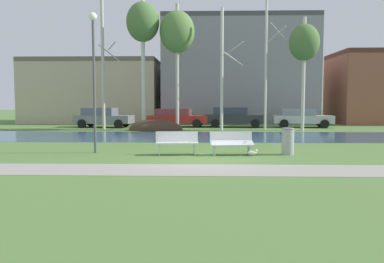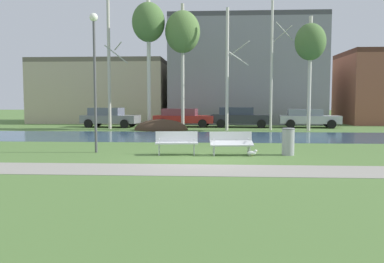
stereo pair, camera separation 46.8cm
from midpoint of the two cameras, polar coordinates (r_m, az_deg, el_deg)
ground_plane at (r=23.77m, az=2.91°, el=-0.43°), size 120.00×120.00×0.00m
paved_path_strip at (r=11.71m, az=2.43°, el=-5.55°), size 60.00×1.97×0.01m
river_band at (r=22.42m, az=2.89°, el=-0.72°), size 80.00×6.55×0.01m
soil_mound at (r=27.23m, az=-3.97°, el=0.19°), size 3.70×2.42×1.50m
bench_left at (r=14.92m, az=-1.33°, el=-1.55°), size 1.65×0.71×0.87m
bench_right at (r=14.90m, az=6.56°, el=-1.59°), size 1.65×0.71×0.87m
trash_bin at (r=15.30m, az=14.52°, el=-1.35°), size 0.48×0.48×1.01m
seagull at (r=14.74m, az=9.56°, el=-3.03°), size 0.40×0.15×0.25m
streetlamp at (r=15.95m, az=-13.02°, el=9.95°), size 0.32×0.32×5.39m
birch_far_left at (r=28.81m, az=-11.35°, el=9.60°), size 1.50×2.35×9.21m
birch_left at (r=28.39m, az=-5.79°, el=15.14°), size 2.26×2.26×9.50m
birch_center_left at (r=28.05m, az=-0.87°, el=14.01°), size 2.40×2.40×8.64m
birch_center at (r=27.10m, az=5.68°, el=8.98°), size 1.57×2.88×8.20m
birch_center_right at (r=27.85m, az=11.94°, el=9.67°), size 1.49×2.69×8.98m
birch_right at (r=27.76m, az=17.12°, el=12.06°), size 2.01×2.01×7.52m
parked_van_nearest_grey at (r=30.76m, az=-11.37°, el=2.06°), size 4.41×2.34×1.48m
parked_sedan_second_red at (r=30.61m, az=-0.85°, el=2.09°), size 4.78×2.40×1.40m
parked_hatch_third_dark at (r=30.42m, az=7.37°, el=2.12°), size 4.68×2.44×1.51m
parked_wagon_fourth_silver at (r=31.02m, az=16.78°, el=1.91°), size 4.54×2.29×1.38m
building_beige_block at (r=38.57m, az=-12.21°, el=5.63°), size 11.90×7.62×5.72m
building_grey_warehouse at (r=37.12m, az=7.89°, el=8.50°), size 13.29×7.99×9.31m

